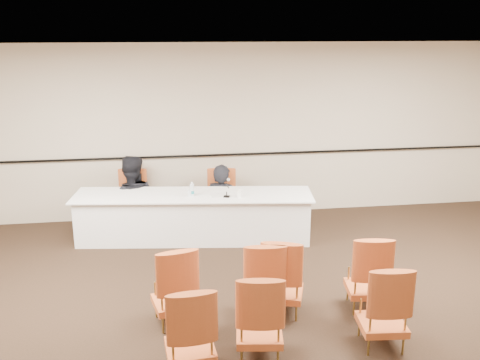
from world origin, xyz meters
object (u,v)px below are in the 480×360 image
Objects in this scene: panelist_main at (222,211)px; aud_chair_front_left at (174,284)px; drinking_glass at (190,193)px; aud_chair_back_right at (383,305)px; aud_chair_back_mid at (259,315)px; aud_chair_front_right at (368,271)px; microphone at (227,189)px; aud_chair_back_left at (190,329)px; panelist_second_chair at (132,200)px; aud_chair_extra at (263,278)px; water_bottle at (192,189)px; panelist_main_chair at (222,199)px; aud_chair_front_mid at (283,275)px; panelist_second at (132,206)px; coffee_cup at (239,193)px; panel_table at (194,217)px.

panelist_main is 3.09m from aud_chair_front_left.
drinking_glass is 3.64m from aud_chair_back_right.
drinking_glass is at bearing 107.34° from aud_chair_back_mid.
aud_chair_front_left and aud_chair_front_right have the same top height.
microphone is at bearing -11.99° from drinking_glass.
aud_chair_back_left and aud_chair_back_mid have the same top height.
aud_chair_extra is at bearing -55.36° from panelist_second_chair.
aud_chair_back_right is at bearing -0.12° from aud_chair_back_left.
water_bottle reaches higher than aud_chair_front_left.
aud_chair_front_right reaches higher than drinking_glass.
panelist_main_chair is 0.87m from drinking_glass.
panelist_main reaches higher than aud_chair_front_mid.
panelist_main reaches higher than microphone.
water_bottle reaches higher than aud_chair_back_left.
aud_chair_front_right and aud_chair_back_right have the same top height.
panelist_main_chair is at bearing 172.26° from panelist_second.
aud_chair_front_left is at bearing -174.54° from aud_chair_extra.
aud_chair_back_right is 1.00× the size of aud_chair_extra.
aud_chair_back_mid is (0.48, -3.16, -0.38)m from water_bottle.
aud_chair_front_mid is at bearing 36.25° from aud_chair_back_left.
microphone reaches higher than aud_chair_front_mid.
panelist_second is 17.38× the size of drinking_glass.
aud_chair_front_mid is 1.00× the size of aud_chair_back_left.
aud_chair_back_left is (-0.75, -3.89, 0.00)m from panelist_main_chair.
aud_chair_front_left is at bearing -71.73° from panelist_second_chair.
microphone is 0.28× the size of aud_chair_extra.
aud_chair_back_right is 1.36m from aud_chair_extra.
aud_chair_front_mid is 1.00× the size of aud_chair_extra.
coffee_cup is (1.68, -0.92, 0.44)m from panelist_second.
aud_chair_back_left is 0.72m from aud_chair_back_mid.
panelist_second is (-1.48, 0.19, -0.12)m from panelist_main_chair.
aud_chair_back_left is (-2.15, -0.94, 0.00)m from aud_chair_front_right.
aud_chair_front_right is at bearing 15.58° from aud_chair_front_mid.
aud_chair_front_right is at bearing 85.48° from aud_chair_back_right.
panelist_main_chair is at bearing 114.08° from aud_chair_back_right.
aud_chair_front_right is 1.64m from aud_chair_back_mid.
aud_chair_front_left is at bearing -99.19° from panelist_main_chair.
aud_chair_back_mid is at bearing -174.31° from aud_chair_back_right.
panelist_second is at bearing 152.57° from panel_table.
coffee_cup reaches higher than drinking_glass.
panelist_main_chair is 1.00× the size of aud_chair_front_right.
panelist_second_chair is 1.94m from coffee_cup.
water_bottle is 0.07m from drinking_glass.
aud_chair_front_right is 1.00× the size of aud_chair_extra.
panelist_main_chair is at bearing -0.00° from panelist_main.
aud_chair_back_mid is (0.83, -0.78, 0.00)m from aud_chair_front_left.
drinking_glass is at bearing 111.78° from aud_chair_extra.
aud_chair_front_right is at bearing -12.00° from aud_chair_front_left.
aud_chair_front_left is (-0.37, -2.46, 0.11)m from panel_table.
aud_chair_front_left is 1.00× the size of aud_chair_back_mid.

